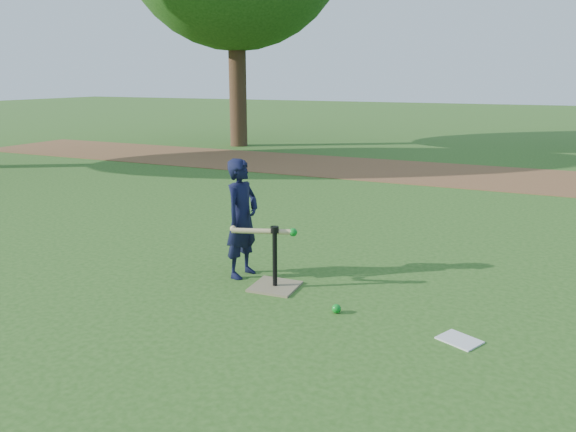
% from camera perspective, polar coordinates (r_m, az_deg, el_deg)
% --- Properties ---
extents(ground, '(80.00, 80.00, 0.00)m').
position_cam_1_polar(ground, '(5.39, -2.54, -7.73)').
color(ground, '#285116').
rests_on(ground, ground).
extents(dirt_strip, '(24.00, 3.00, 0.01)m').
position_cam_1_polar(dirt_strip, '(12.32, 13.80, 4.32)').
color(dirt_strip, brown).
rests_on(dirt_strip, ground).
extents(child, '(0.34, 0.47, 1.21)m').
position_cam_1_polar(child, '(5.67, -4.70, -0.25)').
color(child, black).
rests_on(child, ground).
extents(wiffle_ball_ground, '(0.08, 0.08, 0.08)m').
position_cam_1_polar(wiffle_ball_ground, '(4.94, 4.94, -9.36)').
color(wiffle_ball_ground, '#0C841D').
rests_on(wiffle_ball_ground, ground).
extents(clipboard, '(0.37, 0.33, 0.01)m').
position_cam_1_polar(clipboard, '(4.66, 17.02, -11.96)').
color(clipboard, silver).
rests_on(clipboard, ground).
extents(batting_tee, '(0.45, 0.45, 0.61)m').
position_cam_1_polar(batting_tee, '(5.46, -1.34, -6.20)').
color(batting_tee, '#807251').
rests_on(batting_tee, ground).
extents(swing_action, '(0.65, 0.26, 0.08)m').
position_cam_1_polar(swing_action, '(5.36, -2.28, -1.55)').
color(swing_action, tan).
rests_on(swing_action, ground).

